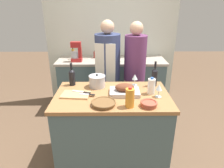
{
  "coord_description": "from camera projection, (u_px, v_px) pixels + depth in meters",
  "views": [
    {
      "loc": [
        -0.02,
        -2.01,
        1.87
      ],
      "look_at": [
        0.0,
        0.12,
        0.99
      ],
      "focal_mm": 32.0,
      "sensor_mm": 36.0,
      "label": 1
    }
  ],
  "objects": [
    {
      "name": "condiment_bottle_tall",
      "position": [
        117.0,
        58.0,
        3.38
      ],
      "size": [
        0.06,
        0.06,
        0.15
      ],
      "color": "#234C28",
      "rests_on": "back_counter"
    },
    {
      "name": "wine_glass_left",
      "position": [
        135.0,
        77.0,
        2.44
      ],
      "size": [
        0.07,
        0.07,
        0.14
      ],
      "color": "silver",
      "rests_on": "kitchen_island"
    },
    {
      "name": "back_wall",
      "position": [
        111.0,
        36.0,
        3.74
      ],
      "size": [
        2.41,
        0.1,
        2.55
      ],
      "color": "silver",
      "rests_on": "ground_plane"
    },
    {
      "name": "knife_paring",
      "position": [
        88.0,
        94.0,
        2.18
      ],
      "size": [
        0.17,
        0.05,
        0.01
      ],
      "color": "#B7B7BC",
      "rests_on": "cutting_board"
    },
    {
      "name": "stand_mixer",
      "position": [
        77.0,
        53.0,
        3.39
      ],
      "size": [
        0.18,
        0.14,
        0.34
      ],
      "color": "#B22323",
      "rests_on": "back_counter"
    },
    {
      "name": "stock_pot",
      "position": [
        97.0,
        81.0,
        2.41
      ],
      "size": [
        0.2,
        0.2,
        0.17
      ],
      "color": "#B7B7BC",
      "rests_on": "kitchen_island"
    },
    {
      "name": "wicker_basket",
      "position": [
        104.0,
        103.0,
        1.99
      ],
      "size": [
        0.25,
        0.25,
        0.04
      ],
      "color": "brown",
      "rests_on": "kitchen_island"
    },
    {
      "name": "juice_jug",
      "position": [
        130.0,
        98.0,
        1.93
      ],
      "size": [
        0.09,
        0.09,
        0.21
      ],
      "color": "orange",
      "rests_on": "kitchen_island"
    },
    {
      "name": "person_cook_aproned",
      "position": [
        108.0,
        72.0,
        2.97
      ],
      "size": [
        0.36,
        0.39,
        1.65
      ],
      "rotation": [
        0.0,
        0.0,
        -0.19
      ],
      "color": "beige",
      "rests_on": "ground_plane"
    },
    {
      "name": "roasting_pan",
      "position": [
        125.0,
        90.0,
        2.22
      ],
      "size": [
        0.34,
        0.25,
        0.12
      ],
      "color": "#BCBCC1",
      "rests_on": "kitchen_island"
    },
    {
      "name": "condiment_bottle_extra",
      "position": [
        95.0,
        55.0,
        3.63
      ],
      "size": [
        0.05,
        0.05,
        0.14
      ],
      "color": "maroon",
      "rests_on": "back_counter"
    },
    {
      "name": "condiment_bottle_short",
      "position": [
        73.0,
        54.0,
        3.55
      ],
      "size": [
        0.05,
        0.05,
        0.2
      ],
      "color": "#B28E2D",
      "rests_on": "back_counter"
    },
    {
      "name": "back_counter",
      "position": [
        111.0,
        83.0,
        3.72
      ],
      "size": [
        1.91,
        0.6,
        0.92
      ],
      "color": "#4C666B",
      "rests_on": "ground_plane"
    },
    {
      "name": "wine_bottle_dark",
      "position": [
        154.0,
        76.0,
        2.42
      ],
      "size": [
        0.07,
        0.07,
        0.31
      ],
      "color": "black",
      "rests_on": "kitchen_island"
    },
    {
      "name": "mixing_bowl",
      "position": [
        149.0,
        104.0,
        1.96
      ],
      "size": [
        0.17,
        0.17,
        0.05
      ],
      "color": "#A84C38",
      "rests_on": "kitchen_island"
    },
    {
      "name": "kitchen_island",
      "position": [
        112.0,
        129.0,
        2.4
      ],
      "size": [
        1.28,
        0.77,
        0.91
      ],
      "color": "#4C666B",
      "rests_on": "ground_plane"
    },
    {
      "name": "knife_chef",
      "position": [
        82.0,
        92.0,
        2.24
      ],
      "size": [
        0.22,
        0.1,
        0.01
      ],
      "color": "#B7B7BC",
      "rests_on": "cutting_board"
    },
    {
      "name": "person_cook_guest",
      "position": [
        135.0,
        72.0,
        2.98
      ],
      "size": [
        0.32,
        0.32,
        1.63
      ],
      "rotation": [
        0.0,
        0.0,
        0.36
      ],
      "color": "beige",
      "rests_on": "ground_plane"
    },
    {
      "name": "cutting_board",
      "position": [
        76.0,
        95.0,
        2.2
      ],
      "size": [
        0.33,
        0.23,
        0.02
      ],
      "color": "tan",
      "rests_on": "kitchen_island"
    },
    {
      "name": "wine_glass_right",
      "position": [
        159.0,
        88.0,
        2.13
      ],
      "size": [
        0.07,
        0.07,
        0.15
      ],
      "color": "silver",
      "rests_on": "kitchen_island"
    },
    {
      "name": "milk_jug",
      "position": [
        151.0,
        86.0,
        2.22
      ],
      "size": [
        0.08,
        0.08,
        0.19
      ],
      "color": "white",
      "rests_on": "kitchen_island"
    },
    {
      "name": "ground_plane",
      "position": [
        112.0,
        158.0,
        2.57
      ],
      "size": [
        12.0,
        12.0,
        0.0
      ],
      "primitive_type": "plane",
      "color": "brown"
    },
    {
      "name": "wine_bottle_green",
      "position": [
        72.0,
        77.0,
        2.44
      ],
      "size": [
        0.07,
        0.07,
        0.28
      ],
      "color": "black",
      "rests_on": "kitchen_island"
    }
  ]
}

